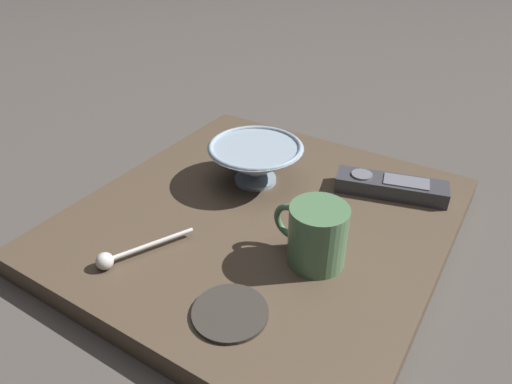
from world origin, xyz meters
TOP-DOWN VIEW (x-y plane):
  - ground_plane at (0.00, 0.00)m, footprint 6.00×6.00m
  - table at (0.00, 0.00)m, footprint 0.53×0.56m
  - cereal_bowl at (0.06, -0.07)m, footprint 0.16×0.16m
  - coffee_mug at (-0.12, 0.05)m, footprint 0.11×0.08m
  - teaspoon at (0.10, 0.20)m, footprint 0.07×0.13m
  - tv_remote_near at (-0.15, -0.16)m, footprint 0.18×0.09m
  - drink_coaster at (-0.07, 0.19)m, footprint 0.09×0.09m

SIDE VIEW (x-z plane):
  - ground_plane at x=0.00m, z-range 0.00..0.00m
  - table at x=0.00m, z-range 0.00..0.04m
  - drink_coaster at x=-0.07m, z-range 0.04..0.04m
  - teaspoon at x=0.10m, z-range 0.04..0.06m
  - tv_remote_near at x=-0.15m, z-range 0.04..0.07m
  - cereal_bowl at x=0.06m, z-range 0.04..0.11m
  - coffee_mug at x=-0.12m, z-range 0.04..0.12m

